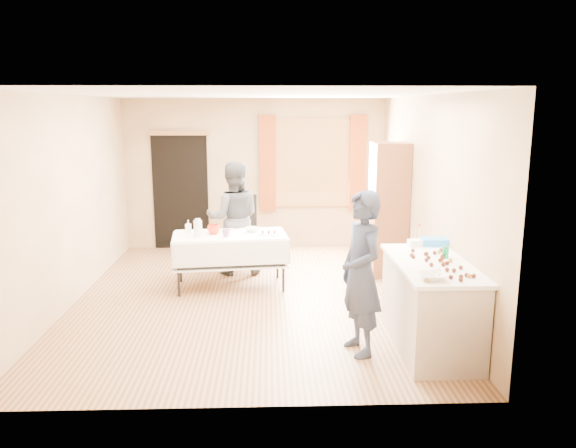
{
  "coord_description": "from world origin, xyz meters",
  "views": [
    {
      "loc": [
        0.23,
        -7.02,
        2.44
      ],
      "look_at": [
        0.48,
        0.0,
        0.98
      ],
      "focal_mm": 35.0,
      "sensor_mm": 36.0,
      "label": 1
    }
  ],
  "objects_px": {
    "cabinet": "(388,210)",
    "woman": "(234,218)",
    "party_table": "(230,256)",
    "girl": "(361,274)",
    "counter": "(430,305)",
    "chair": "(247,245)"
  },
  "relations": [
    {
      "from": "party_table",
      "to": "woman",
      "type": "xyz_separation_m",
      "value": [
        0.01,
        0.66,
        0.39
      ]
    },
    {
      "from": "counter",
      "to": "woman",
      "type": "relative_size",
      "value": 0.94
    },
    {
      "from": "girl",
      "to": "woman",
      "type": "bearing_deg",
      "value": -169.83
    },
    {
      "from": "woman",
      "to": "counter",
      "type": "bearing_deg",
      "value": 125.55
    },
    {
      "from": "counter",
      "to": "woman",
      "type": "bearing_deg",
      "value": 128.56
    },
    {
      "from": "party_table",
      "to": "woman",
      "type": "height_order",
      "value": "woman"
    },
    {
      "from": "party_table",
      "to": "chair",
      "type": "distance_m",
      "value": 1.11
    },
    {
      "from": "counter",
      "to": "party_table",
      "type": "distance_m",
      "value": 3.01
    },
    {
      "from": "counter",
      "to": "party_table",
      "type": "height_order",
      "value": "counter"
    },
    {
      "from": "cabinet",
      "to": "woman",
      "type": "distance_m",
      "value": 2.28
    },
    {
      "from": "cabinet",
      "to": "woman",
      "type": "xyz_separation_m",
      "value": [
        -2.27,
        0.11,
        -0.14
      ]
    },
    {
      "from": "cabinet",
      "to": "chair",
      "type": "distance_m",
      "value": 2.27
    },
    {
      "from": "party_table",
      "to": "girl",
      "type": "xyz_separation_m",
      "value": [
        1.45,
        -2.17,
        0.38
      ]
    },
    {
      "from": "cabinet",
      "to": "woman",
      "type": "relative_size",
      "value": 1.16
    },
    {
      "from": "girl",
      "to": "woman",
      "type": "relative_size",
      "value": 0.99
    },
    {
      "from": "party_table",
      "to": "chair",
      "type": "xyz_separation_m",
      "value": [
        0.18,
        1.09,
        -0.12
      ]
    },
    {
      "from": "party_table",
      "to": "chair",
      "type": "bearing_deg",
      "value": 74.16
    },
    {
      "from": "counter",
      "to": "girl",
      "type": "distance_m",
      "value": 0.84
    },
    {
      "from": "party_table",
      "to": "woman",
      "type": "bearing_deg",
      "value": 82.41
    },
    {
      "from": "girl",
      "to": "chair",
      "type": "bearing_deg",
      "value": -175.47
    },
    {
      "from": "cabinet",
      "to": "girl",
      "type": "bearing_deg",
      "value": -107.16
    },
    {
      "from": "party_table",
      "to": "girl",
      "type": "bearing_deg",
      "value": -62.68
    }
  ]
}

